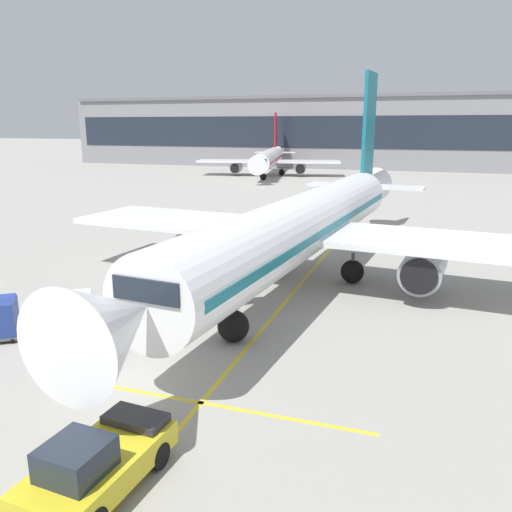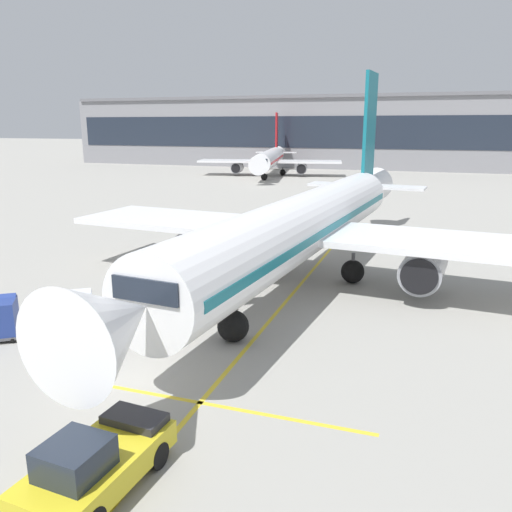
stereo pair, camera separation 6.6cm
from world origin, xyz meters
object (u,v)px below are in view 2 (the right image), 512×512
Objects in this scene: belt_loader at (204,293)px; safety_cone_wingtip at (168,284)px; baggage_cart_second at (71,312)px; ground_crew_by_loader at (169,309)px; safety_cone_engine_keepout at (210,266)px; distant_airplane at (270,159)px; parked_airplane at (307,224)px; baggage_cart_lead at (128,304)px; ground_crew_by_carts at (205,294)px; pushback_tug at (95,463)px.

safety_cone_wingtip is at bearing 145.87° from belt_loader.
baggage_cart_second reaches higher than ground_crew_by_loader.
safety_cone_engine_keepout is at bearing 102.29° from ground_crew_by_loader.
safety_cone_wingtip is 0.02× the size of distant_airplane.
parked_airplane reaches higher than baggage_cart_lead.
baggage_cart_lead reaches higher than ground_crew_by_loader.
baggage_cart_second is at bearing -138.43° from ground_crew_by_carts.
parked_airplane is at bearing 65.56° from ground_crew_by_loader.
parked_airplane is at bearing 56.12° from baggage_cart_lead.
baggage_cart_second is at bearing 130.80° from pushback_tug.
baggage_cart_second is at bearing -98.87° from safety_cone_wingtip.
parked_airplane reaches higher than baggage_cart_second.
baggage_cart_lead is 5.54m from safety_cone_wingtip.
ground_crew_by_carts is 2.63× the size of safety_cone_wingtip.
safety_cone_wingtip is at bearing -77.63° from distant_airplane.
baggage_cart_lead is 3.40× the size of safety_cone_engine_keepout.
safety_cone_wingtip is at bearing 98.35° from baggage_cart_lead.
safety_cone_engine_keepout is at bearing 179.39° from parked_airplane.
baggage_cart_second is at bearing -99.73° from safety_cone_engine_keepout.
distant_airplane is at bearing 102.37° from safety_cone_wingtip.
belt_loader reaches higher than safety_cone_wingtip.
pushback_tug is 5.75× the size of safety_cone_engine_keepout.
parked_airplane is 23.14× the size of ground_crew_by_carts.
distant_airplane reaches higher than belt_loader.
distant_airplane is (-18.13, 74.55, 2.11)m from ground_crew_by_loader.
ground_crew_by_loader is at bearing -77.71° from safety_cone_engine_keepout.
baggage_cart_second is 11.66m from safety_cone_engine_keepout.
baggage_cart_second is at bearing -126.40° from parked_airplane.
distant_airplane is (-22.48, 64.99, -0.46)m from parked_airplane.
ground_crew_by_loader is 2.57m from ground_crew_by_carts.
baggage_cart_second reaches higher than safety_cone_wingtip.
pushback_tug reaches higher than ground_crew_by_carts.
ground_crew_by_carts is at bearing -75.30° from distant_airplane.
parked_airplane is 8.88× the size of pushback_tug.
distant_airplane is at bearing 104.25° from pushback_tug.
safety_cone_wingtip is (-3.35, 2.27, -0.51)m from belt_loader.
safety_cone_wingtip is at bearing 142.33° from ground_crew_by_carts.
baggage_cart_second is 11.57m from pushback_tug.
belt_loader is 1.99× the size of baggage_cart_lead.
baggage_cart_second is at bearing -132.36° from belt_loader.
ground_crew_by_carts is at bearing -37.67° from safety_cone_wingtip.
ground_crew_by_loader is 6.12m from safety_cone_wingtip.
belt_loader is 0.73m from ground_crew_by_carts.
pushback_tug reaches higher than ground_crew_by_loader.
safety_cone_wingtip is at bearing 118.94° from ground_crew_by_loader.
distant_airplane is at bearing 104.54° from belt_loader.
pushback_tug is 87.89m from distant_airplane.
baggage_cart_second is 0.08× the size of distant_airplane.
pushback_tug is 21.00m from safety_cone_engine_keepout.
parked_airplane is 60.77× the size of safety_cone_wingtip.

